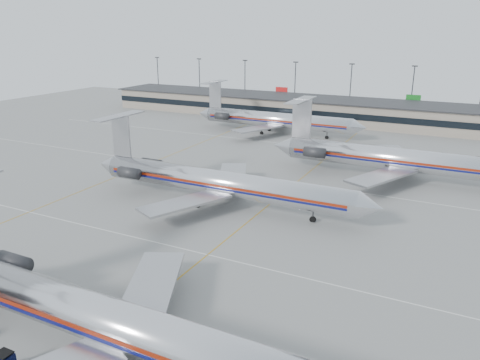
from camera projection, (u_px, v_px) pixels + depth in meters
The scene contains 10 objects.
ground at pixel (157, 296), 46.56m from camera, with size 260.00×260.00×0.00m, color gray.
apron_markings at pixel (208, 255), 55.06m from camera, with size 160.00×0.15×0.02m, color silver.
terminal at pixel (369, 113), 128.85m from camera, with size 162.00×17.00×6.25m.
light_mast_row at pixel (381, 87), 139.10m from camera, with size 163.60×0.40×15.28m.
jet_foreground at pixel (107, 320), 36.72m from camera, with size 47.52×27.98×12.44m.
jet_second_row at pixel (217, 182), 69.71m from camera, with size 47.14×27.76×12.34m.
jet_third_row at pixel (397, 159), 81.06m from camera, with size 48.00×29.52×13.12m.
jet_back_row at pixel (273, 119), 117.33m from camera, with size 45.06×27.72×12.32m.
belt_loader at pixel (141, 344), 38.55m from camera, with size 4.39×2.37×2.24m.
ramp_worker_near at pixel (103, 357), 36.74m from camera, with size 0.59×0.39×1.62m, color #9ED213.
Camera 1 is at (25.65, -32.65, 25.44)m, focal length 35.00 mm.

